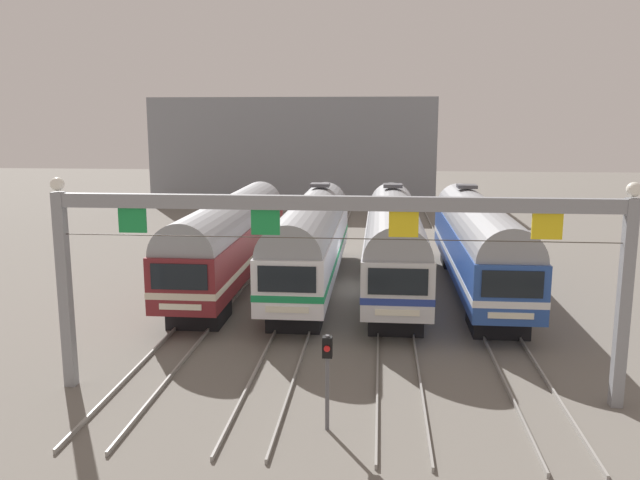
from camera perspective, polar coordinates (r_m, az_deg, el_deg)
ground_plane at (r=34.51m, az=2.78°, el=-4.26°), size 160.00×160.00×0.00m
track_bed at (r=51.11m, az=3.63°, el=0.66°), size 14.29×70.00×0.15m
commuter_train_maroon at (r=34.78m, az=-7.76°, el=0.30°), size 2.88×18.06×4.77m
commuter_train_white at (r=34.08m, az=-0.76°, el=0.19°), size 2.88×18.06×5.05m
commuter_train_silver at (r=33.90m, az=6.42°, el=0.07°), size 2.88×18.06×5.05m
commuter_train_blue at (r=34.26m, az=13.56°, el=-0.05°), size 2.88×18.06×5.05m
catenary_gantry at (r=20.23m, az=1.21°, el=0.09°), size 18.02×0.44×6.97m
yard_signal_mast at (r=18.77m, az=0.64°, el=-10.75°), size 0.28×0.35×2.84m
maintenance_building at (r=70.91m, az=-2.08°, el=7.80°), size 29.04×10.00×10.91m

